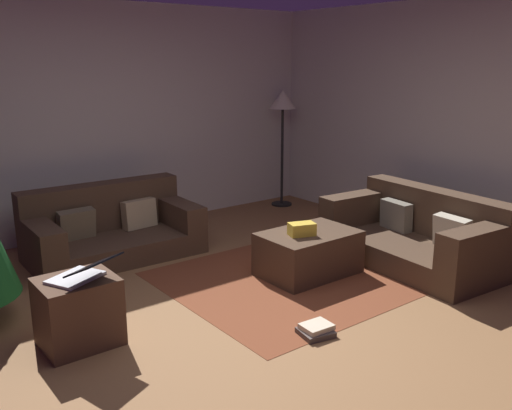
{
  "coord_description": "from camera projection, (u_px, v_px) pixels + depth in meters",
  "views": [
    {
      "loc": [
        -2.27,
        -3.01,
        1.96
      ],
      "look_at": [
        0.58,
        0.66,
        0.75
      ],
      "focal_mm": 39.22,
      "sensor_mm": 36.0,
      "label": 1
    }
  ],
  "objects": [
    {
      "name": "ground_plane",
      "position": [
        249.0,
        332.0,
        4.14
      ],
      "size": [
        6.4,
        6.4,
        0.0
      ],
      "primitive_type": "plane",
      "color": "brown"
    },
    {
      "name": "rear_partition",
      "position": [
        79.0,
        121.0,
        6.22
      ],
      "size": [
        6.4,
        0.12,
        2.6
      ],
      "primitive_type": "cube",
      "color": "beige",
      "rests_on": "ground_plane"
    },
    {
      "name": "corner_partition",
      "position": [
        495.0,
        127.0,
        5.68
      ],
      "size": [
        0.12,
        6.4,
        2.6
      ],
      "primitive_type": "cube",
      "color": "beige",
      "rests_on": "ground_plane"
    },
    {
      "name": "couch_left",
      "position": [
        110.0,
        229.0,
        5.75
      ],
      "size": [
        1.71,
        0.93,
        0.71
      ],
      "rotation": [
        0.0,
        0.0,
        3.12
      ],
      "color": "#473323",
      "rests_on": "ground_plane"
    },
    {
      "name": "couch_right",
      "position": [
        418.0,
        235.0,
        5.54
      ],
      "size": [
        1.07,
        1.83,
        0.7
      ],
      "rotation": [
        0.0,
        0.0,
        1.49
      ],
      "color": "#473323",
      "rests_on": "ground_plane"
    },
    {
      "name": "ottoman",
      "position": [
        308.0,
        253.0,
        5.24
      ],
      "size": [
        0.89,
        0.6,
        0.41
      ],
      "primitive_type": "cube",
      "color": "#473323",
      "rests_on": "ground_plane"
    },
    {
      "name": "gift_box",
      "position": [
        302.0,
        229.0,
        5.08
      ],
      "size": [
        0.27,
        0.21,
        0.12
      ],
      "primitive_type": "cube",
      "rotation": [
        0.0,
        0.0,
        -0.33
      ],
      "color": "gold",
      "rests_on": "ottoman"
    },
    {
      "name": "tv_remote",
      "position": [
        306.0,
        232.0,
        5.16
      ],
      "size": [
        0.07,
        0.17,
        0.02
      ],
      "primitive_type": "cube",
      "rotation": [
        0.0,
        0.0,
        0.15
      ],
      "color": "black",
      "rests_on": "ottoman"
    },
    {
      "name": "side_table",
      "position": [
        78.0,
        312.0,
        3.92
      ],
      "size": [
        0.52,
        0.44,
        0.49
      ],
      "primitive_type": "cube",
      "color": "#4C3323",
      "rests_on": "ground_plane"
    },
    {
      "name": "laptop",
      "position": [
        82.0,
        273.0,
        3.82
      ],
      "size": [
        0.49,
        0.53,
        0.19
      ],
      "color": "silver",
      "rests_on": "side_table"
    },
    {
      "name": "book_stack",
      "position": [
        316.0,
        330.0,
        4.1
      ],
      "size": [
        0.27,
        0.25,
        0.08
      ],
      "color": "#4C423D",
      "rests_on": "ground_plane"
    },
    {
      "name": "corner_lamp",
      "position": [
        283.0,
        108.0,
        7.45
      ],
      "size": [
        0.36,
        0.36,
        1.57
      ],
      "color": "black",
      "rests_on": "ground_plane"
    },
    {
      "name": "area_rug",
      "position": [
        308.0,
        273.0,
        5.29
      ],
      "size": [
        2.6,
        2.0,
        0.01
      ],
      "primitive_type": "cube",
      "color": "brown",
      "rests_on": "ground_plane"
    }
  ]
}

